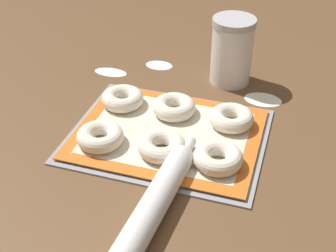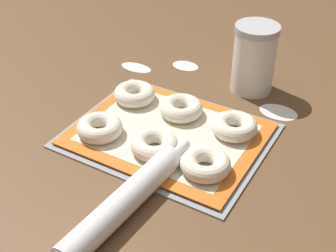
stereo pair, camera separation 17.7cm
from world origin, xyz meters
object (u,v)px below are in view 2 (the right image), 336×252
Objects in this scene: bagel_back_center at (181,108)px; rolling_pin at (124,202)px; bagel_front_center at (154,145)px; bagel_back_left at (134,94)px; baking_tray at (168,135)px; bagel_front_left at (100,128)px; bagel_front_right at (205,164)px; bagel_back_right at (234,126)px; flour_canister at (254,58)px.

bagel_back_center is 0.31m from rolling_pin.
bagel_back_left is at bearing 134.96° from bagel_front_center.
bagel_front_left reaches higher than baking_tray.
bagel_front_right is 0.14m from bagel_back_right.
bagel_front_right is 0.58× the size of flour_canister.
flour_canister is at bearing 102.01° from bagel_back_right.
bagel_back_left and bagel_back_right have the same top height.
bagel_front_right is 1.00× the size of bagel_back_right.
baking_tray is 0.14m from bagel_back_right.
rolling_pin is (-0.03, -0.51, -0.06)m from flour_canister.
bagel_back_right is at bearing 31.11° from bagel_front_left.
bagel_front_center is 1.00× the size of bagel_back_left.
rolling_pin is (0.04, -0.16, -0.00)m from bagel_front_center.
bagel_back_center is 0.24× the size of rolling_pin.
baking_tray is 0.14m from bagel_front_right.
flour_canister is at bearing 43.91° from bagel_back_left.
bagel_back_left is at bearing 151.38° from baking_tray.
bagel_back_center is (-0.13, 0.15, 0.00)m from bagel_front_right.
bagel_back_left is at bearing 120.49° from rolling_pin.
bagel_front_center is at bearing -129.25° from bagel_back_right.
baking_tray is at bearing -28.62° from bagel_back_left.
bagel_back_right is at bearing 90.84° from bagel_front_right.
bagel_back_right is 0.22m from flour_canister.
rolling_pin is at bearing -104.30° from bagel_back_right.
bagel_front_right is at bearing -89.16° from bagel_back_right.
bagel_back_right is at bearing 29.75° from baking_tray.
bagel_front_left is 0.41m from flour_canister.
bagel_front_left is at bearing -178.70° from bagel_front_right.
baking_tray is 4.22× the size of bagel_back_right.
rolling_pin is at bearing -116.35° from bagel_front_right.
bagel_front_right is 1.00× the size of bagel_back_left.
bagel_back_right is at bearing -1.90° from bagel_back_center.
bagel_front_left is 1.00× the size of bagel_back_center.
bagel_back_left and bagel_back_center have the same top height.
bagel_front_center is 0.17m from rolling_pin.
bagel_back_left is 0.12m from bagel_back_center.
bagel_front_left is at bearing -85.66° from bagel_back_left.
bagel_back_left is (-0.26, 0.14, 0.00)m from bagel_front_right.
bagel_back_right is (-0.00, 0.14, 0.00)m from bagel_front_right.
bagel_front_right is 0.35m from flour_canister.
bagel_back_center reaches higher than baking_tray.
flour_canister reaches higher than bagel_front_center.
bagel_front_left is 0.15m from bagel_back_left.
rolling_pin is (-0.08, -0.16, -0.00)m from bagel_front_right.
bagel_back_right is at bearing -77.99° from flour_canister.
rolling_pin is at bearing -80.00° from bagel_back_center.
bagel_back_right is at bearing 75.70° from rolling_pin.
bagel_front_center and bagel_back_right have the same top height.
bagel_front_right is 0.20m from bagel_back_center.
bagel_front_center is at bearing 178.69° from bagel_front_right.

